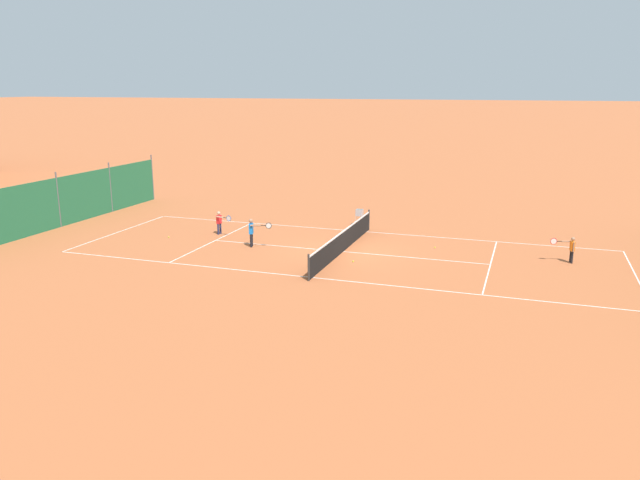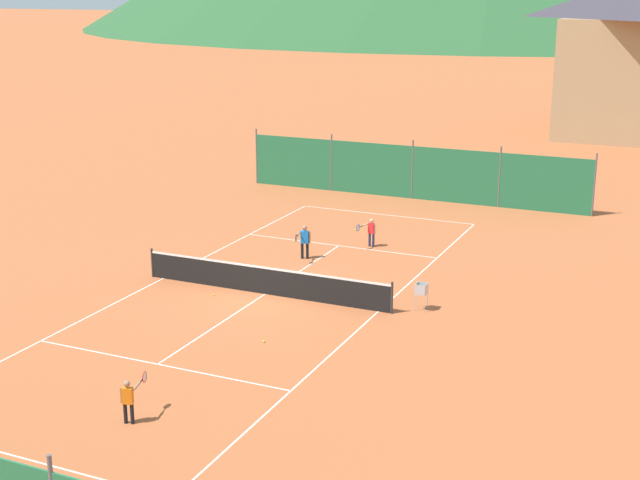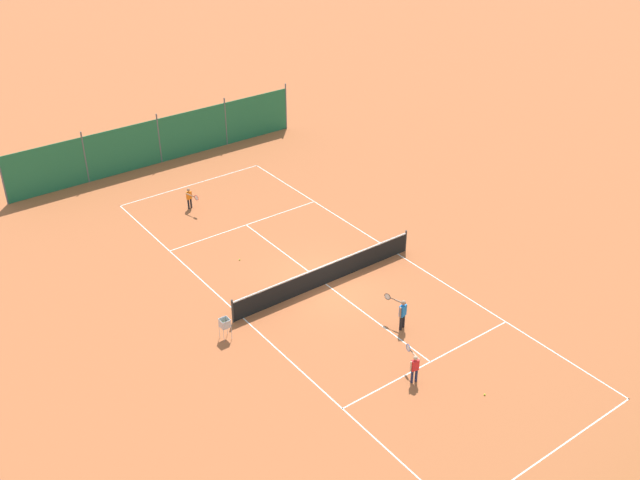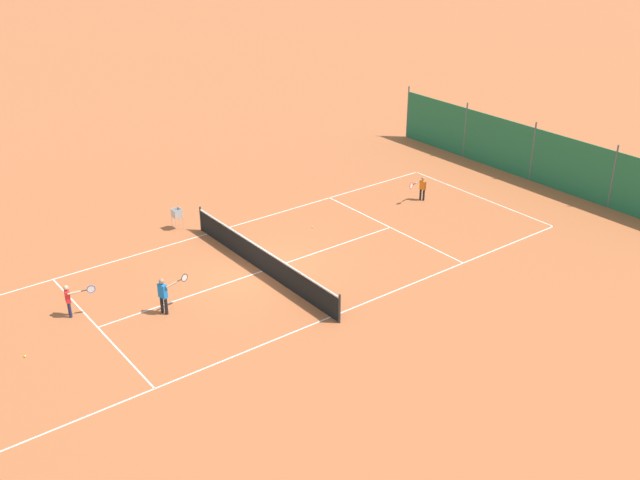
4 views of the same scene
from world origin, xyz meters
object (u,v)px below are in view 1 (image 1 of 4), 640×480
object	(u,v)px
tennis_net	(343,241)
tennis_ball_alley_right	(353,261)
tennis_ball_by_net_right	(169,237)
tennis_ball_alley_left	(435,247)
ball_hopper	(360,214)
player_far_service	(252,231)
player_near_service	(220,221)
player_far_baseline	(571,248)

from	to	relation	value
tennis_net	tennis_ball_alley_right	distance (m)	1.81
tennis_net	tennis_ball_by_net_right	size ratio (longest dim) A/B	139.09
tennis_ball_alley_left	ball_hopper	bearing A→B (deg)	53.21
tennis_net	player_far_service	world-z (taller)	player_far_service
tennis_ball_by_net_right	tennis_net	bearing A→B (deg)	-88.31
tennis_net	player_near_service	size ratio (longest dim) A/B	7.93
tennis_ball_alley_left	tennis_ball_by_net_right	bearing A→B (deg)	99.92
tennis_net	player_far_baseline	world-z (taller)	player_far_baseline
tennis_net	player_far_service	bearing A→B (deg)	96.92
player_near_service	tennis_ball_by_net_right	bearing A→B (deg)	125.84
player_near_service	tennis_ball_alley_right	world-z (taller)	player_near_service
tennis_net	player_far_service	size ratio (longest dim) A/B	6.99
tennis_ball_alley_right	tennis_ball_by_net_right	bearing A→B (deg)	82.70
tennis_net	player_near_service	bearing A→B (deg)	79.89
player_far_baseline	tennis_ball_by_net_right	distance (m)	18.41
tennis_net	tennis_ball_alley_right	world-z (taller)	tennis_net
tennis_ball_by_net_right	tennis_ball_alley_right	world-z (taller)	same
player_far_baseline	tennis_net	bearing A→B (deg)	98.06
tennis_net	player_far_service	distance (m)	4.25
tennis_net	player_far_service	xyz separation A→B (m)	(-0.51, 4.22, 0.26)
tennis_ball_alley_left	ball_hopper	world-z (taller)	ball_hopper
player_near_service	tennis_ball_alley_right	distance (m)	8.16
player_far_service	tennis_ball_alley_right	bearing A→B (deg)	-101.00
tennis_ball_alley_right	tennis_ball_alley_left	size ratio (longest dim) A/B	1.00
player_near_service	tennis_ball_alley_right	xyz separation A→B (m)	(-2.71, -7.67, -0.65)
tennis_net	tennis_ball_alley_left	xyz separation A→B (m)	(1.95, -3.80, -0.47)
tennis_ball_alley_left	player_far_baseline	bearing A→B (deg)	-95.98
ball_hopper	tennis_ball_alley_right	bearing A→B (deg)	-166.89
player_near_service	ball_hopper	size ratio (longest dim) A/B	1.30
tennis_net	player_near_service	world-z (taller)	player_near_service
tennis_ball_by_net_right	player_far_service	bearing A→B (deg)	-93.12
player_far_baseline	tennis_ball_alley_left	xyz separation A→B (m)	(0.60, 5.71, -0.62)
player_far_service	ball_hopper	size ratio (longest dim) A/B	1.48
player_far_service	player_near_service	bearing A→B (deg)	56.15
player_near_service	ball_hopper	distance (m)	7.34
player_far_baseline	ball_hopper	bearing A→B (deg)	68.80
player_far_baseline	player_near_service	xyz separation A→B (m)	(-0.14, 16.30, 0.03)
player_near_service	ball_hopper	bearing A→B (deg)	-56.05
ball_hopper	tennis_net	bearing A→B (deg)	-172.56
player_far_baseline	player_far_service	world-z (taller)	player_far_service
player_far_baseline	player_near_service	distance (m)	16.30
tennis_net	tennis_ball_alley_left	world-z (taller)	tennis_net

